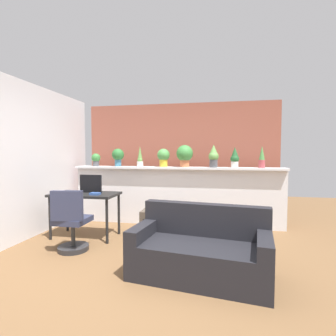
# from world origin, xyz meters

# --- Properties ---
(ground_plane) EXTENTS (12.00, 12.00, 0.00)m
(ground_plane) POSITION_xyz_m (0.00, 0.00, 0.00)
(ground_plane) COLOR brown
(divider_wall) EXTENTS (4.14, 0.16, 1.12)m
(divider_wall) POSITION_xyz_m (0.00, 2.00, 0.56)
(divider_wall) COLOR silver
(divider_wall) RESTS_ON ground
(plant_shelf) EXTENTS (4.14, 0.30, 0.04)m
(plant_shelf) POSITION_xyz_m (0.00, 1.96, 1.14)
(plant_shelf) COLOR silver
(plant_shelf) RESTS_ON divider_wall
(brick_wall_behind) EXTENTS (4.14, 0.10, 2.50)m
(brick_wall_behind) POSITION_xyz_m (0.00, 2.60, 1.25)
(brick_wall_behind) COLOR #9E5442
(brick_wall_behind) RESTS_ON ground
(side_wall_left) EXTENTS (0.12, 4.40, 2.60)m
(side_wall_left) POSITION_xyz_m (-2.32, 0.40, 1.30)
(side_wall_left) COLOR silver
(side_wall_left) RESTS_ON ground
(potted_plant_0) EXTENTS (0.18, 0.18, 0.26)m
(potted_plant_0) POSITION_xyz_m (-1.68, 1.98, 1.30)
(potted_plant_0) COLOR #4C4C51
(potted_plant_0) RESTS_ON plant_shelf
(potted_plant_1) EXTENTS (0.25, 0.25, 0.36)m
(potted_plant_1) POSITION_xyz_m (-1.20, 1.99, 1.37)
(potted_plant_1) COLOR #386B84
(potted_plant_1) RESTS_ON plant_shelf
(potted_plant_2) EXTENTS (0.13, 0.13, 0.42)m
(potted_plant_2) POSITION_xyz_m (-0.72, 1.96, 1.33)
(potted_plant_2) COLOR silver
(potted_plant_2) RESTS_ON plant_shelf
(potted_plant_3) EXTENTS (0.25, 0.25, 0.36)m
(potted_plant_3) POSITION_xyz_m (-0.24, 1.97, 1.36)
(potted_plant_3) COLOR gold
(potted_plant_3) RESTS_ON plant_shelf
(potted_plant_4) EXTENTS (0.32, 0.32, 0.43)m
(potted_plant_4) POSITION_xyz_m (0.18, 1.97, 1.40)
(potted_plant_4) COLOR #C66B42
(potted_plant_4) RESTS_ON plant_shelf
(potted_plant_5) EXTENTS (0.19, 0.19, 0.43)m
(potted_plant_5) POSITION_xyz_m (0.74, 1.92, 1.38)
(potted_plant_5) COLOR #4C4C51
(potted_plant_5) RESTS_ON plant_shelf
(potted_plant_6) EXTENTS (0.16, 0.16, 0.38)m
(potted_plant_6) POSITION_xyz_m (1.13, 1.96, 1.34)
(potted_plant_6) COLOR silver
(potted_plant_6) RESTS_ON plant_shelf
(potted_plant_7) EXTENTS (0.11, 0.11, 0.40)m
(potted_plant_7) POSITION_xyz_m (1.62, 1.96, 1.35)
(potted_plant_7) COLOR #B7474C
(potted_plant_7) RESTS_ON plant_shelf
(desk) EXTENTS (1.10, 0.60, 0.75)m
(desk) POSITION_xyz_m (-1.38, 0.96, 0.67)
(desk) COLOR black
(desk) RESTS_ON ground
(tv_monitor) EXTENTS (0.39, 0.04, 0.31)m
(tv_monitor) POSITION_xyz_m (-1.32, 1.04, 0.90)
(tv_monitor) COLOR black
(tv_monitor) RESTS_ON desk
(office_chair) EXTENTS (0.47, 0.48, 0.91)m
(office_chair) POSITION_xyz_m (-1.24, 0.29, 0.39)
(office_chair) COLOR #262628
(office_chair) RESTS_ON ground
(side_cube_shelf) EXTENTS (0.40, 0.41, 0.50)m
(side_cube_shelf) POSITION_xyz_m (-0.19, 1.01, 0.25)
(side_cube_shelf) COLOR #4C4238
(side_cube_shelf) RESTS_ON ground
(book_on_desk) EXTENTS (0.16, 0.11, 0.04)m
(book_on_desk) POSITION_xyz_m (-1.13, 0.82, 0.77)
(book_on_desk) COLOR #2D4C8C
(book_on_desk) RESTS_ON desk
(couch) EXTENTS (1.65, 0.97, 0.80)m
(couch) POSITION_xyz_m (0.64, -0.09, 0.28)
(couch) COLOR black
(couch) RESTS_ON ground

